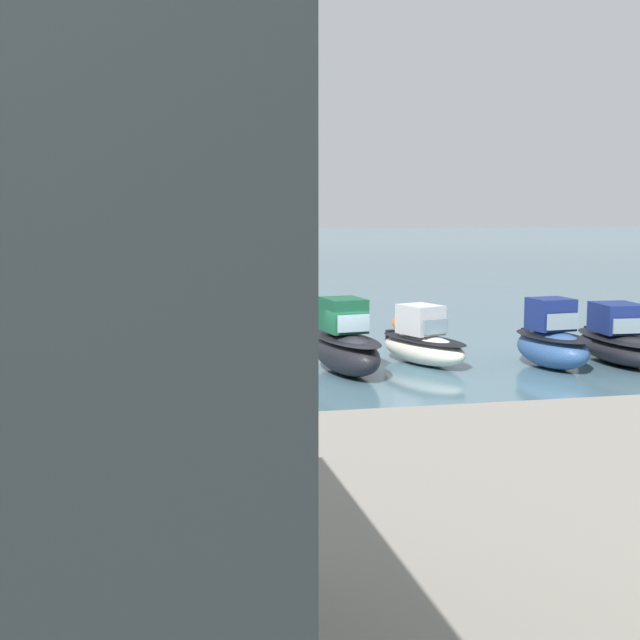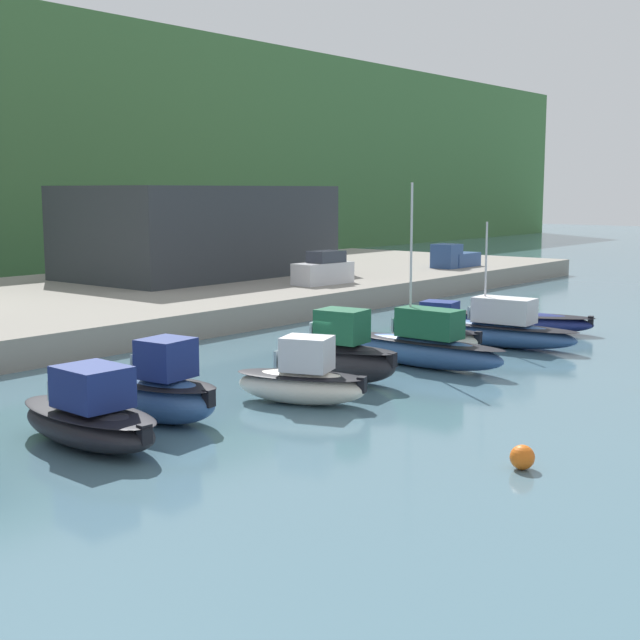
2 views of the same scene
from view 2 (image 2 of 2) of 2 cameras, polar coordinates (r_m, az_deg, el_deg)
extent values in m
plane|color=slate|center=(36.24, 0.19, -3.67)|extent=(320.00, 320.00, 0.00)
cube|color=gray|center=(53.16, -19.13, 0.48)|extent=(95.55, 24.31, 1.41)
cube|color=#2D3338|center=(64.94, -7.74, 5.67)|extent=(18.42, 11.03, 6.40)
cube|color=slate|center=(61.07, -4.23, 5.56)|extent=(17.50, 0.10, 3.84)
ellipsoid|color=black|center=(27.41, -14.60, -6.56)|extent=(2.51, 5.82, 1.24)
ellipsoid|color=black|center=(27.30, -14.64, -5.68)|extent=(2.61, 5.94, 0.12)
cube|color=navy|center=(26.89, -14.36, -4.15)|extent=(1.78, 2.08, 1.21)
cube|color=#8CA5B2|center=(27.88, -15.67, -4.14)|extent=(1.52, 0.17, 0.60)
cube|color=black|center=(25.19, -11.16, -7.18)|extent=(0.37, 0.30, 0.56)
ellipsoid|color=#33568E|center=(29.61, -10.05, -5.03)|extent=(2.51, 4.35, 1.51)
ellipsoid|color=black|center=(29.49, -10.07, -4.03)|extent=(2.60, 4.44, 0.12)
cube|color=navy|center=(29.18, -9.82, -2.42)|extent=(1.70, 1.61, 1.28)
cube|color=#8CA5B2|center=(29.81, -11.04, -2.60)|extent=(1.40, 0.25, 0.64)
cube|color=black|center=(28.26, -7.13, -4.98)|extent=(0.39, 0.32, 0.56)
ellipsoid|color=white|center=(31.68, -1.23, -4.30)|extent=(3.33, 5.08, 1.22)
ellipsoid|color=black|center=(31.59, -1.23, -3.54)|extent=(3.43, 5.19, 0.12)
cube|color=silver|center=(31.36, -0.83, -2.16)|extent=(1.85, 2.03, 1.21)
cube|color=#8CA5B2|center=(31.73, -2.49, -2.38)|extent=(1.19, 0.51, 0.60)
cube|color=black|center=(30.93, 2.69, -4.15)|extent=(0.43, 0.39, 0.56)
ellipsoid|color=black|center=(35.15, 1.05, -2.70)|extent=(2.57, 5.39, 1.62)
ellipsoid|color=black|center=(35.05, 1.05, -1.79)|extent=(2.66, 5.50, 0.12)
cube|color=#195638|center=(34.77, 1.42, -0.38)|extent=(1.65, 1.99, 1.30)
cube|color=#8CA5B2|center=(35.34, -0.06, -0.56)|extent=(1.28, 0.27, 0.65)
cube|color=black|center=(33.93, 4.63, -2.57)|extent=(0.39, 0.33, 0.56)
ellipsoid|color=#33568E|center=(38.45, 6.50, -2.02)|extent=(1.77, 7.89, 1.32)
ellipsoid|color=black|center=(38.37, 6.51, -1.34)|extent=(1.84, 8.04, 0.12)
cube|color=#195638|center=(38.03, 7.02, -0.19)|extent=(1.31, 2.77, 1.23)
cube|color=#8CA5B2|center=(38.90, 5.13, -0.25)|extent=(1.16, 0.11, 0.62)
cylinder|color=silver|center=(38.27, 5.85, 3.87)|extent=(0.10, 0.10, 6.52)
ellipsoid|color=white|center=(42.10, 7.35, -1.22)|extent=(2.52, 4.69, 1.20)
ellipsoid|color=black|center=(42.03, 7.36, -0.65)|extent=(2.60, 4.79, 0.12)
cube|color=navy|center=(41.84, 7.67, 0.38)|extent=(1.54, 1.77, 1.20)
cube|color=#8CA5B2|center=(42.19, 6.48, 0.22)|extent=(1.13, 0.32, 0.60)
cube|color=black|center=(41.38, 10.09, -1.11)|extent=(0.41, 0.35, 0.56)
ellipsoid|color=#33568E|center=(44.07, 11.18, -0.88)|extent=(2.60, 8.24, 1.20)
ellipsoid|color=black|center=(44.01, 11.20, -0.34)|extent=(2.69, 8.41, 0.12)
cube|color=silver|center=(43.74, 11.71, 0.62)|extent=(1.71, 2.94, 1.20)
cube|color=#8CA5B2|center=(44.40, 9.85, 0.55)|extent=(1.36, 0.20, 0.60)
cylinder|color=silver|center=(43.95, 10.57, 3.06)|extent=(0.10, 0.10, 4.81)
ellipsoid|color=navy|center=(48.85, 12.72, -0.12)|extent=(4.29, 7.83, 1.07)
ellipsoid|color=black|center=(48.80, 12.73, 0.32)|extent=(4.42, 8.00, 0.12)
cube|color=black|center=(48.43, 16.94, -0.09)|extent=(0.43, 0.38, 0.56)
cube|color=silver|center=(58.51, 0.19, 3.01)|extent=(4.33, 2.14, 1.40)
cube|color=#333842|center=(58.65, 0.40, 4.08)|extent=(2.43, 1.71, 0.76)
cube|color=#2D4C84|center=(72.93, 8.92, 3.84)|extent=(3.52, 2.02, 1.10)
cube|color=#2D4C84|center=(71.16, 8.10, 4.07)|extent=(1.90, 1.91, 1.90)
cube|color=#2D333D|center=(71.11, 8.12, 4.64)|extent=(1.63, 1.81, 0.50)
sphere|color=orange|center=(25.07, 12.82, -8.56)|extent=(0.68, 0.68, 0.68)
camera|label=1|loc=(64.88, -17.85, 7.27)|focal=50.00mm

